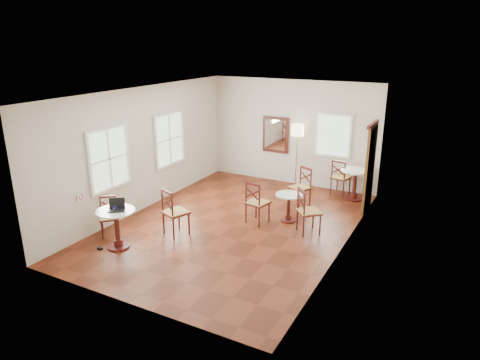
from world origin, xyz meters
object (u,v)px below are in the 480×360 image
Objects in this scene: cafe_table_back at (355,181)px; chair_mid_a at (257,202)px; laptop at (117,207)px; water_glass at (114,210)px; power_adapter at (100,248)px; cafe_table_near at (117,225)px; cafe_table_mid at (289,204)px; navy_mug at (115,208)px; chair_near_a at (175,212)px; chair_back_b at (301,187)px; chair_back_a at (340,177)px; chair_mid_b at (308,211)px; chair_near_b at (109,216)px; floor_lamp at (297,134)px; mouse at (115,210)px.

chair_mid_a reaches higher than cafe_table_back.
laptop reaches higher than chair_mid_a.
water_glass is 0.92m from power_adapter.
cafe_table_near is 1.24× the size of cafe_table_mid.
chair_near_a is at bearing 58.00° from navy_mug.
chair_near_a reaches higher than cafe_table_near.
chair_near_a is at bearing 61.76° from water_glass.
laptop is at bearing 80.28° from cafe_table_near.
power_adapter is (-2.83, -3.14, -0.39)m from cafe_table_mid.
power_adapter is at bearing -169.40° from laptop.
laptop is at bearing -95.87° from chair_back_b.
navy_mug is (-3.12, -5.24, 0.37)m from chair_back_a.
cafe_table_near is 4.02m from chair_mid_b.
laptop reaches higher than cafe_table_mid.
chair_mid_b is at bearing -34.21° from cafe_table_mid.
chair_mid_b is at bearing -166.90° from chair_mid_a.
chair_near_b is at bearing -131.82° from cafe_table_back.
navy_mug is (-1.83, -5.22, -0.69)m from floor_lamp.
chair_back_a reaches higher than chair_near_b.
cafe_table_back is 0.50m from chair_back_a.
chair_back_a is 6.47m from power_adapter.
chair_near_b is (-3.14, -2.50, 0.01)m from cafe_table_mid.
chair_back_b reaches higher than cafe_table_near.
mouse is (0.59, -0.41, 0.41)m from chair_near_b.
chair_mid_b is (0.61, -0.41, 0.10)m from cafe_table_mid.
chair_back_b reaches higher than water_glass.
chair_near_a reaches higher than cafe_table_back.
chair_near_a is 1.06× the size of chair_back_a.
cafe_table_mid is 5.82× the size of power_adapter.
chair_back_b is 5.03m from power_adapter.
cafe_table_near is 6.16m from cafe_table_back.
power_adapter is (-0.28, -0.25, -0.84)m from navy_mug.
chair_mid_b is (3.75, 2.09, 0.08)m from chair_near_b.
cafe_table_near is 0.83× the size of chair_back_a.
cafe_table_back is 6.19m from mouse.
navy_mug is at bearing 70.95° from chair_back_a.
power_adapter is at bearing 86.91° from chair_mid_b.
chair_back_a is 9.33× the size of mouse.
cafe_table_back is 6.23m from chair_near_b.
chair_back_b is at bearing -15.85° from chair_mid_b.
mouse is (-1.95, -2.47, 0.33)m from chair_mid_a.
chair_mid_a is at bearing -3.84° from chair_near_b.
floor_lamp is at bearing 70.69° from cafe_table_near.
power_adapter is at bearing 75.51° from chair_near_a.
cafe_table_back is 2.03m from floor_lamp.
floor_lamp reaches higher than cafe_table_back.
chair_mid_a is at bearing 16.76° from laptop.
laptop reaches higher than navy_mug.
chair_near_a is 2.88m from chair_mid_b.
navy_mug is (-0.01, -0.03, -0.01)m from laptop.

